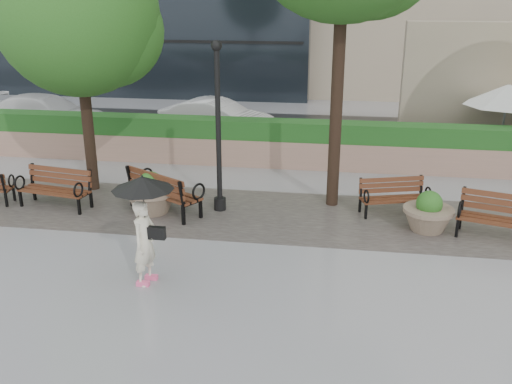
# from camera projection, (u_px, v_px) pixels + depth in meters

# --- Properties ---
(ground) EXTENTS (100.00, 100.00, 0.00)m
(ground) POSITION_uv_depth(u_px,v_px,m) (188.00, 271.00, 10.53)
(ground) COLOR gray
(ground) RESTS_ON ground
(cobble_strip) EXTENTS (28.00, 3.20, 0.01)m
(cobble_strip) POSITION_uv_depth(u_px,v_px,m) (222.00, 212.00, 13.32)
(cobble_strip) COLOR #383330
(cobble_strip) RESTS_ON ground
(hedge_wall) EXTENTS (24.00, 0.80, 1.35)m
(hedge_wall) POSITION_uv_depth(u_px,v_px,m) (250.00, 142.00, 16.83)
(hedge_wall) COLOR #9C7565
(hedge_wall) RESTS_ON ground
(asphalt_street) EXTENTS (40.00, 7.00, 0.00)m
(asphalt_street) POSITION_uv_depth(u_px,v_px,m) (268.00, 133.00, 20.77)
(asphalt_street) COLOR black
(asphalt_street) RESTS_ON ground
(bench_1) EXTENTS (1.81, 0.97, 0.92)m
(bench_1) POSITION_uv_depth(u_px,v_px,m) (56.00, 196.00, 13.55)
(bench_1) COLOR #562B19
(bench_1) RESTS_ON ground
(bench_2) EXTENTS (2.00, 1.62, 1.02)m
(bench_2) POSITION_uv_depth(u_px,v_px,m) (165.00, 200.00, 13.23)
(bench_2) COLOR #562B19
(bench_2) RESTS_ON ground
(bench_3) EXTENTS (1.64, 1.04, 0.83)m
(bench_3) POSITION_uv_depth(u_px,v_px,m) (393.00, 204.00, 13.14)
(bench_3) COLOR #562B19
(bench_3) RESTS_ON ground
(bench_4) EXTENTS (1.88, 1.19, 0.95)m
(bench_4) POSITION_uv_depth(u_px,v_px,m) (502.00, 228.00, 11.74)
(bench_4) COLOR #562B19
(bench_4) RESTS_ON ground
(planter_left) EXTENTS (1.18, 1.18, 0.99)m
(planter_left) POSITION_uv_depth(u_px,v_px,m) (152.00, 197.00, 13.19)
(planter_left) COLOR #7F6B56
(planter_left) RESTS_ON ground
(planter_right) EXTENTS (1.07, 1.07, 0.90)m
(planter_right) POSITION_uv_depth(u_px,v_px,m) (428.00, 215.00, 12.19)
(planter_right) COLOR #7F6B56
(planter_right) RESTS_ON ground
(lamppost) EXTENTS (0.28, 0.28, 3.90)m
(lamppost) POSITION_uv_depth(u_px,v_px,m) (219.00, 139.00, 12.90)
(lamppost) COLOR black
(lamppost) RESTS_ON ground
(tree_0) EXTENTS (3.92, 3.90, 6.33)m
(tree_0) POSITION_uv_depth(u_px,v_px,m) (85.00, 18.00, 13.53)
(tree_0) COLOR black
(tree_0) RESTS_ON ground
(patio_umb_white) EXTENTS (2.50, 2.50, 2.30)m
(patio_umb_white) POSITION_uv_depth(u_px,v_px,m) (507.00, 95.00, 16.73)
(patio_umb_white) COLOR black
(patio_umb_white) RESTS_ON ground
(car_left) EXTENTS (4.87, 2.29, 1.37)m
(car_left) POSITION_uv_depth(u_px,v_px,m) (47.00, 114.00, 20.54)
(car_left) COLOR silver
(car_left) RESTS_ON ground
(car_right) EXTENTS (4.22, 2.23, 1.32)m
(car_right) POSITION_uv_depth(u_px,v_px,m) (217.00, 118.00, 19.99)
(car_right) COLOR silver
(car_right) RESTS_ON ground
(pedestrian) EXTENTS (1.06, 1.06, 1.95)m
(pedestrian) POSITION_uv_depth(u_px,v_px,m) (144.00, 220.00, 9.76)
(pedestrian) COLOR beige
(pedestrian) RESTS_ON ground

